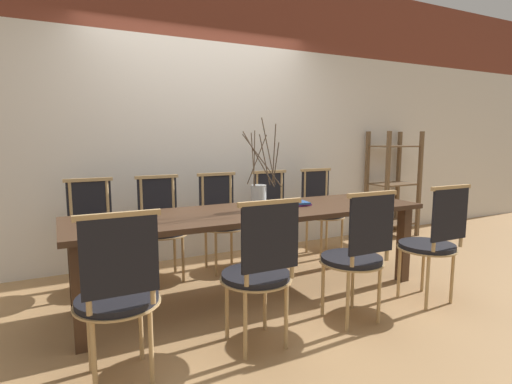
# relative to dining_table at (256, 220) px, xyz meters

# --- Properties ---
(ground_plane) EXTENTS (16.00, 16.00, 0.00)m
(ground_plane) POSITION_rel_dining_table_xyz_m (0.00, 0.00, -0.65)
(ground_plane) COLOR #A87F51
(wall_rear) EXTENTS (12.00, 0.06, 3.20)m
(wall_rear) POSITION_rel_dining_table_xyz_m (0.00, 1.32, 0.95)
(wall_rear) COLOR silver
(wall_rear) RESTS_ON ground_plane
(dining_table) EXTENTS (2.97, 0.82, 0.73)m
(dining_table) POSITION_rel_dining_table_xyz_m (0.00, 0.00, 0.00)
(dining_table) COLOR #422B1C
(dining_table) RESTS_ON ground_plane
(chair_near_leftend) EXTENTS (0.46, 0.46, 0.97)m
(chair_near_leftend) POSITION_rel_dining_table_xyz_m (-1.21, -0.78, -0.12)
(chair_near_leftend) COLOR black
(chair_near_leftend) RESTS_ON ground_plane
(chair_near_left) EXTENTS (0.46, 0.46, 0.97)m
(chair_near_left) POSITION_rel_dining_table_xyz_m (-0.37, -0.78, -0.12)
(chair_near_left) COLOR black
(chair_near_left) RESTS_ON ground_plane
(chair_near_center) EXTENTS (0.46, 0.46, 0.97)m
(chair_near_center) POSITION_rel_dining_table_xyz_m (0.41, -0.78, -0.12)
(chair_near_center) COLOR black
(chair_near_center) RESTS_ON ground_plane
(chair_near_right) EXTENTS (0.46, 0.46, 0.97)m
(chair_near_right) POSITION_rel_dining_table_xyz_m (1.18, -0.78, -0.12)
(chair_near_right) COLOR black
(chair_near_right) RESTS_ON ground_plane
(chair_far_leftend) EXTENTS (0.46, 0.46, 0.97)m
(chair_far_leftend) POSITION_rel_dining_table_xyz_m (-1.21, 0.78, -0.12)
(chair_far_leftend) COLOR black
(chair_far_leftend) RESTS_ON ground_plane
(chair_far_left) EXTENTS (0.46, 0.46, 0.97)m
(chair_far_left) POSITION_rel_dining_table_xyz_m (-0.60, 0.78, -0.12)
(chair_far_left) COLOR black
(chair_far_left) RESTS_ON ground_plane
(chair_far_center) EXTENTS (0.46, 0.46, 0.97)m
(chair_far_center) POSITION_rel_dining_table_xyz_m (0.01, 0.78, -0.12)
(chair_far_center) COLOR black
(chair_far_center) RESTS_ON ground_plane
(chair_far_right) EXTENTS (0.46, 0.46, 0.97)m
(chair_far_right) POSITION_rel_dining_table_xyz_m (0.62, 0.78, -0.12)
(chair_far_right) COLOR black
(chair_far_right) RESTS_ON ground_plane
(chair_far_rightend) EXTENTS (0.46, 0.46, 0.97)m
(chair_far_rightend) POSITION_rel_dining_table_xyz_m (1.24, 0.78, -0.12)
(chair_far_rightend) COLOR black
(chair_far_rightend) RESTS_ON ground_plane
(vase_centerpiece) EXTENTS (0.38, 0.30, 0.75)m
(vase_centerpiece) POSITION_rel_dining_table_xyz_m (0.01, -0.03, 0.22)
(vase_centerpiece) COLOR #B2BCC1
(vase_centerpiece) RESTS_ON dining_table
(book_stack) EXTENTS (0.27, 0.20, 0.03)m
(book_stack) POSITION_rel_dining_table_xyz_m (0.40, 0.04, 0.11)
(book_stack) COLOR #842D8C
(book_stack) RESTS_ON dining_table
(shelving_rack) EXTENTS (0.63, 0.42, 1.41)m
(shelving_rack) POSITION_rel_dining_table_xyz_m (2.60, 1.04, 0.05)
(shelving_rack) COLOR brown
(shelving_rack) RESTS_ON ground_plane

